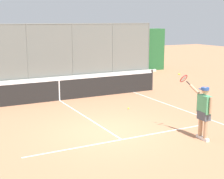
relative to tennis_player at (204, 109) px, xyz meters
name	(u,v)px	position (x,y,z in m)	size (l,w,h in m)	color
ground_plane	(109,132)	(2.19, -1.95, -0.95)	(60.00, 60.00, 0.00)	#B27551
court_line_markings	(125,142)	(2.19, -0.88, -0.94)	(7.82, 10.52, 0.01)	white
fence_backdrop	(25,55)	(2.19, -13.07, 0.52)	(19.87, 1.37, 3.36)	slate
tennis_net	(59,90)	(2.19, -6.87, -0.45)	(10.06, 0.09, 1.07)	#2D2D2D
tennis_player	(204,109)	(0.00, 0.00, 0.00)	(0.42, 1.38, 1.91)	silver
tennis_ball_near_net	(128,108)	(0.19, -4.12, -0.91)	(0.07, 0.07, 0.07)	#C1D138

